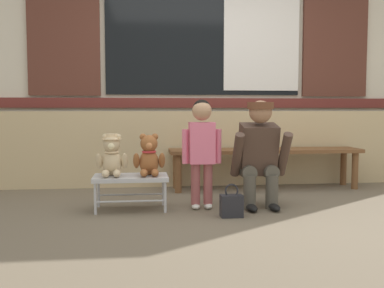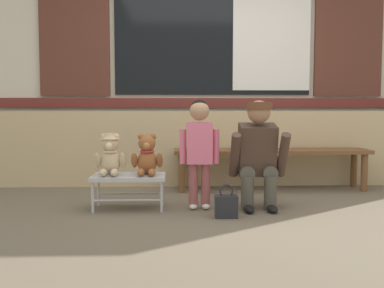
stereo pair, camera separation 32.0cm
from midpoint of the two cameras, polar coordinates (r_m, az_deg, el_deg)
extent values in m
plane|color=brown|center=(3.87, 7.35, -8.64)|extent=(60.00, 60.00, 0.00)
cube|color=tan|center=(5.20, 4.78, -0.51)|extent=(6.90, 0.25, 0.85)
cube|color=beige|center=(5.77, 4.22, 13.45)|extent=(7.04, 0.20, 3.56)
cube|color=maroon|center=(5.59, 4.31, 5.22)|extent=(6.47, 0.04, 0.12)
cube|color=black|center=(5.66, 4.35, 13.35)|extent=(2.40, 0.03, 1.40)
cube|color=white|center=(5.77, 11.70, 13.10)|extent=(0.96, 0.02, 1.29)
cube|color=#562D23|center=(5.71, -13.11, 13.17)|extent=(0.84, 0.05, 1.43)
cube|color=#562D23|center=(6.07, 20.71, 12.47)|extent=(0.84, 0.05, 1.43)
cube|color=brown|center=(4.81, 12.27, -1.07)|extent=(2.10, 0.11, 0.04)
cube|color=brown|center=(4.95, 11.85, -0.91)|extent=(2.10, 0.11, 0.04)
cube|color=brown|center=(5.09, 11.46, -0.76)|extent=(2.10, 0.11, 0.04)
cylinder|color=brown|center=(4.69, 0.64, -3.81)|extent=(0.07, 0.07, 0.40)
cylinder|color=brown|center=(4.97, 0.48, -3.34)|extent=(0.07, 0.07, 0.40)
cylinder|color=brown|center=(5.17, 22.71, -3.39)|extent=(0.07, 0.07, 0.40)
cylinder|color=brown|center=(5.42, 21.46, -3.00)|extent=(0.07, 0.07, 0.40)
cube|color=#BCBCC1|center=(3.95, -5.74, -4.19)|extent=(0.64, 0.36, 0.04)
cylinder|color=#BCBCC1|center=(3.86, -10.19, -6.71)|extent=(0.02, 0.02, 0.26)
cylinder|color=#BCBCC1|center=(4.15, -9.62, -5.91)|extent=(0.02, 0.02, 0.26)
cylinder|color=#BCBCC1|center=(3.82, -1.49, -6.75)|extent=(0.02, 0.02, 0.26)
cylinder|color=#BCBCC1|center=(4.12, -1.54, -5.94)|extent=(0.02, 0.02, 0.26)
cylinder|color=#BCBCC1|center=(3.84, -5.85, -7.14)|extent=(0.58, 0.02, 0.02)
cylinder|color=#BCBCC1|center=(4.13, -5.59, -6.31)|extent=(0.58, 0.02, 0.02)
ellipsoid|color=#CCB289|center=(3.97, -8.04, -2.31)|extent=(0.17, 0.14, 0.22)
sphere|color=#CCB289|center=(3.94, -8.09, 0.07)|extent=(0.15, 0.15, 0.15)
sphere|color=#FFEEBB|center=(3.89, -8.16, -0.17)|extent=(0.06, 0.06, 0.06)
sphere|color=#CCB289|center=(3.95, -8.84, 0.92)|extent=(0.06, 0.06, 0.06)
ellipsoid|color=#CCB289|center=(3.95, -9.68, -2.07)|extent=(0.06, 0.11, 0.16)
ellipsoid|color=#CCB289|center=(3.87, -8.89, -3.62)|extent=(0.06, 0.15, 0.06)
sphere|color=#CCB289|center=(3.94, -7.32, 0.93)|extent=(0.06, 0.06, 0.06)
ellipsoid|color=#CCB289|center=(3.93, -6.49, -2.08)|extent=(0.06, 0.11, 0.16)
ellipsoid|color=#CCB289|center=(3.86, -7.51, -3.62)|extent=(0.06, 0.15, 0.06)
torus|color=beige|center=(3.95, -8.07, -0.96)|extent=(0.13, 0.13, 0.02)
cylinder|color=beige|center=(3.94, -8.08, 0.67)|extent=(0.17, 0.17, 0.01)
cylinder|color=beige|center=(3.94, -8.09, 1.00)|extent=(0.10, 0.10, 0.04)
ellipsoid|color=#93562D|center=(3.95, -3.42, -2.31)|extent=(0.17, 0.14, 0.22)
sphere|color=#93562D|center=(3.92, -3.43, 0.08)|extent=(0.15, 0.15, 0.15)
sphere|color=#C87B48|center=(3.87, -3.45, -0.15)|extent=(0.06, 0.06, 0.06)
sphere|color=#93562D|center=(3.93, -4.20, 0.94)|extent=(0.06, 0.06, 0.06)
ellipsoid|color=#93562D|center=(3.92, -5.03, -2.08)|extent=(0.06, 0.11, 0.16)
ellipsoid|color=#93562D|center=(3.85, -4.14, -3.62)|extent=(0.06, 0.15, 0.06)
sphere|color=#93562D|center=(3.93, -2.67, 0.95)|extent=(0.06, 0.06, 0.06)
ellipsoid|color=#93562D|center=(3.92, -1.82, -2.07)|extent=(0.06, 0.11, 0.16)
ellipsoid|color=#93562D|center=(3.84, -2.75, -3.62)|extent=(0.06, 0.15, 0.06)
torus|color=red|center=(3.93, -3.42, -0.95)|extent=(0.13, 0.13, 0.02)
cylinder|color=#994C4C|center=(3.94, 2.48, -5.11)|extent=(0.08, 0.08, 0.36)
ellipsoid|color=silver|center=(3.96, 2.49, -7.94)|extent=(0.07, 0.12, 0.05)
cylinder|color=#994C4C|center=(3.95, 4.07, -5.09)|extent=(0.08, 0.08, 0.36)
ellipsoid|color=silver|center=(3.97, 4.09, -7.91)|extent=(0.07, 0.12, 0.05)
cube|color=#E56B89|center=(3.90, 3.30, 0.12)|extent=(0.22, 0.15, 0.36)
cylinder|color=#E56B89|center=(3.90, 1.18, -0.33)|extent=(0.06, 0.06, 0.30)
cylinder|color=#E56B89|center=(3.92, 5.41, -0.31)|extent=(0.06, 0.06, 0.30)
sphere|color=tan|center=(3.89, 3.32, 4.23)|extent=(0.17, 0.17, 0.17)
sphere|color=black|center=(3.91, 3.30, 4.53)|extent=(0.16, 0.16, 0.16)
cylinder|color=#4C473D|center=(3.94, 9.37, -6.20)|extent=(0.11, 0.11, 0.30)
cylinder|color=#4C473D|center=(4.05, 9.00, -3.47)|extent=(0.13, 0.32, 0.13)
ellipsoid|color=black|center=(3.89, 9.58, -8.15)|extent=(0.09, 0.20, 0.06)
cylinder|color=#4C473D|center=(3.99, 12.20, -6.12)|extent=(0.11, 0.11, 0.30)
cylinder|color=#4C473D|center=(4.09, 11.75, -3.43)|extent=(0.13, 0.32, 0.13)
ellipsoid|color=black|center=(3.93, 12.46, -8.05)|extent=(0.09, 0.20, 0.06)
cube|color=#473328|center=(4.02, 10.52, -0.68)|extent=(0.32, 0.30, 0.47)
cylinder|color=#473328|center=(3.88, 7.81, -1.42)|extent=(0.08, 0.28, 0.40)
cylinder|color=#473328|center=(3.98, 13.78, -1.37)|extent=(0.08, 0.28, 0.40)
sphere|color=#9E7051|center=(3.93, 10.81, 4.02)|extent=(0.20, 0.20, 0.20)
cylinder|color=brown|center=(3.93, 10.82, 4.82)|extent=(0.23, 0.23, 0.06)
cube|color=brown|center=(4.17, 12.77, -2.47)|extent=(0.10, 0.22, 0.16)
cube|color=#232328|center=(3.68, 6.88, -7.91)|extent=(0.18, 0.11, 0.18)
torus|color=#232328|center=(3.65, 6.90, -5.99)|extent=(0.11, 0.01, 0.11)
camera|label=1|loc=(0.16, -87.81, 0.17)|focal=42.01mm
camera|label=2|loc=(0.16, 92.19, -0.17)|focal=42.01mm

